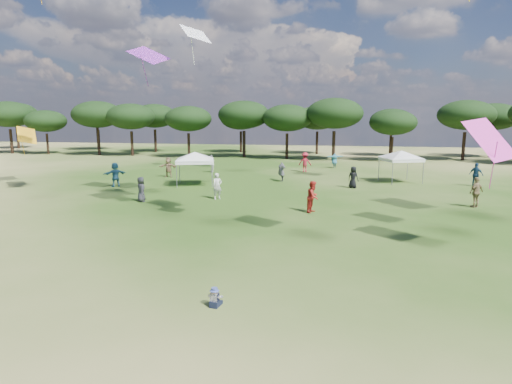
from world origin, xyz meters
TOP-DOWN VIEW (x-y plane):
  - ground at (0.00, 0.00)m, footprint 140.00×140.00m
  - tree_line at (2.39, 47.41)m, footprint 108.78×17.63m
  - tent_left at (-7.23, 22.43)m, footprint 5.52×5.52m
  - tent_right at (8.87, 27.04)m, footprint 5.29×5.29m
  - toddler at (0.41, 1.60)m, footprint 0.41×0.44m
  - festival_crowd at (-1.50, 25.03)m, footprint 28.76×22.63m

SIDE VIEW (x-z plane):
  - ground at x=0.00m, z-range 0.00..0.00m
  - toddler at x=0.41m, z-range -0.03..0.55m
  - festival_crowd at x=-1.50m, z-range -0.08..1.83m
  - tent_right at x=8.87m, z-range 1.03..3.94m
  - tent_left at x=-7.23m, z-range 1.04..3.96m
  - tree_line at x=2.39m, z-range 1.54..9.31m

